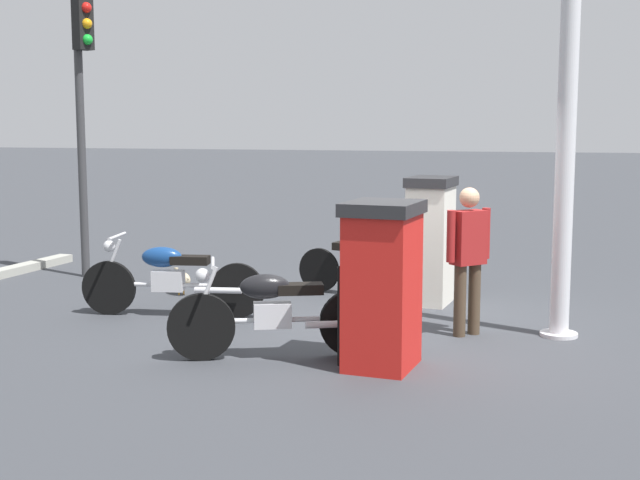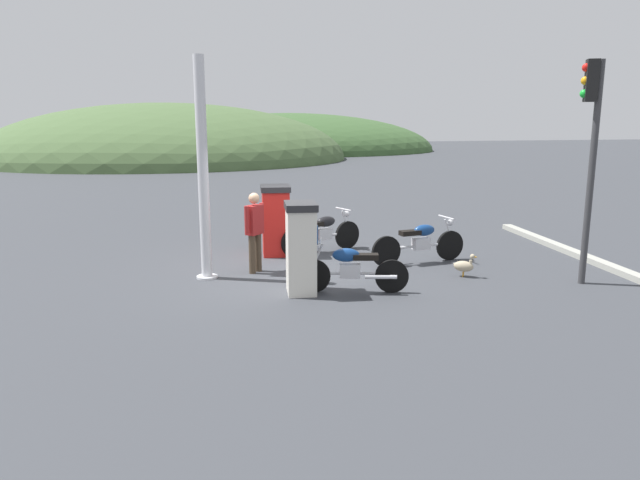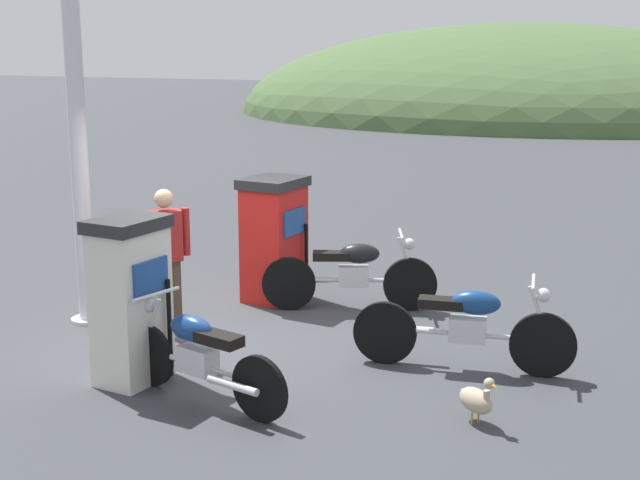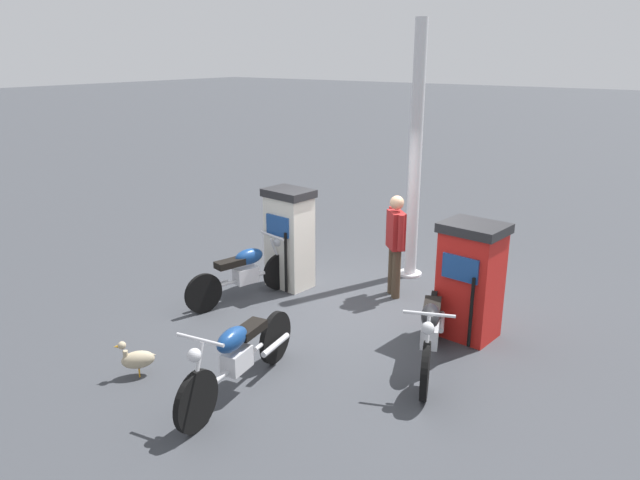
# 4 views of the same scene
# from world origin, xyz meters

# --- Properties ---
(ground_plane) EXTENTS (120.00, 120.00, 0.00)m
(ground_plane) POSITION_xyz_m (0.00, 0.00, 0.00)
(ground_plane) COLOR #383A3F
(fuel_pump_near) EXTENTS (0.63, 0.78, 1.60)m
(fuel_pump_near) POSITION_xyz_m (-0.16, -1.51, 0.81)
(fuel_pump_near) COLOR silver
(fuel_pump_near) RESTS_ON ground
(fuel_pump_far) EXTENTS (0.74, 0.84, 1.55)m
(fuel_pump_far) POSITION_xyz_m (-0.16, 1.51, 0.79)
(fuel_pump_far) COLOR red
(fuel_pump_far) RESTS_ON ground
(motorcycle_near_pump) EXTENTS (1.92, 0.73, 0.93)m
(motorcycle_near_pump) POSITION_xyz_m (0.69, -1.70, 0.46)
(motorcycle_near_pump) COLOR black
(motorcycle_near_pump) RESTS_ON ground
(motorcycle_far_pump) EXTENTS (1.98, 0.94, 0.96)m
(motorcycle_far_pump) POSITION_xyz_m (0.90, 1.47, 0.46)
(motorcycle_far_pump) COLOR black
(motorcycle_far_pump) RESTS_ON ground
(motorcycle_extra) EXTENTS (2.17, 0.60, 0.96)m
(motorcycle_extra) POSITION_xyz_m (2.68, 0.04, 0.47)
(motorcycle_extra) COLOR black
(motorcycle_extra) RESTS_ON ground
(attendant_person) EXTENTS (0.46, 0.48, 1.59)m
(attendant_person) POSITION_xyz_m (-0.79, 0.05, 0.90)
(attendant_person) COLOR #473828
(attendant_person) RESTS_ON ground
(wandering_duck) EXTENTS (0.42, 0.37, 0.47)m
(wandering_duck) POSITION_xyz_m (3.10, -1.17, 0.22)
(wandering_duck) COLOR tan
(wandering_duck) RESTS_ON ground
(canopy_support_pole) EXTENTS (0.40, 0.40, 4.12)m
(canopy_support_pole) POSITION_xyz_m (-1.75, -0.17, 1.99)
(canopy_support_pole) COLOR silver
(canopy_support_pole) RESTS_ON ground
(distant_hill_secondary) EXTENTS (25.97, 22.58, 8.08)m
(distant_hill_secondary) POSITION_xyz_m (-3.49, 33.19, 0.00)
(distant_hill_secondary) COLOR #476038
(distant_hill_secondary) RESTS_ON ground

